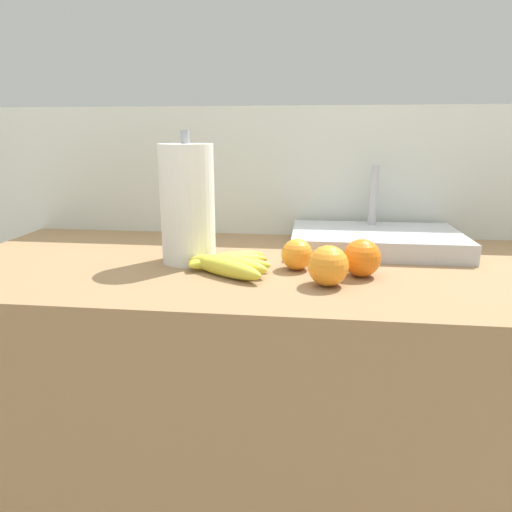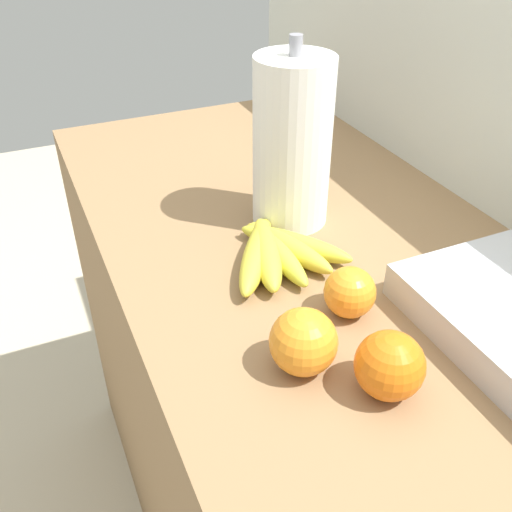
{
  "view_description": "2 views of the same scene",
  "coord_description": "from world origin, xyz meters",
  "views": [
    {
      "loc": [
        0.04,
        -1.03,
        1.22
      ],
      "look_at": [
        -0.07,
        -0.08,
        0.97
      ],
      "focal_mm": 32.02,
      "sensor_mm": 36.0,
      "label": 1
    },
    {
      "loc": [
        0.51,
        -0.4,
        1.44
      ],
      "look_at": [
        -0.11,
        -0.12,
        0.96
      ],
      "focal_mm": 40.4,
      "sensor_mm": 36.0,
      "label": 2
    }
  ],
  "objects": [
    {
      "name": "orange_back_left",
      "position": [
        0.01,
        -0.04,
        0.96
      ],
      "size": [
        0.07,
        0.07,
        0.07
      ],
      "primitive_type": "sphere",
      "color": "orange",
      "rests_on": "counter"
    },
    {
      "name": "orange_center",
      "position": [
        0.15,
        -0.07,
        0.97
      ],
      "size": [
        0.08,
        0.08,
        0.08
      ],
      "primitive_type": "sphere",
      "color": "orange",
      "rests_on": "counter"
    },
    {
      "name": "counter",
      "position": [
        0.0,
        0.0,
        0.46
      ],
      "size": [
        1.62,
        0.64,
        0.93
      ],
      "primitive_type": "cube",
      "color": "olive",
      "rests_on": "ground"
    },
    {
      "name": "paper_towel_roll",
      "position": [
        -0.24,
        0.0,
        1.07
      ],
      "size": [
        0.13,
        0.13,
        0.3
      ],
      "color": "white",
      "rests_on": "counter"
    },
    {
      "name": "orange_right",
      "position": [
        0.08,
        -0.15,
        0.97
      ],
      "size": [
        0.08,
        0.08,
        0.08
      ],
      "primitive_type": "sphere",
      "color": "orange",
      "rests_on": "counter"
    },
    {
      "name": "banana_bunch",
      "position": [
        -0.14,
        -0.08,
        0.95
      ],
      "size": [
        0.2,
        0.21,
        0.04
      ],
      "color": "gold",
      "rests_on": "counter"
    },
    {
      "name": "wall_back",
      "position": [
        0.0,
        0.35,
        0.65
      ],
      "size": [
        2.02,
        0.06,
        1.3
      ],
      "primitive_type": "cube",
      "color": "silver",
      "rests_on": "ground"
    }
  ]
}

